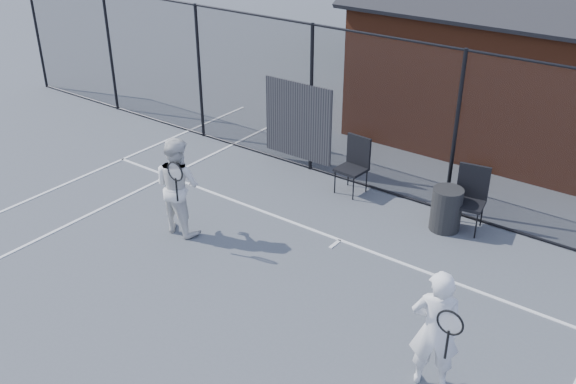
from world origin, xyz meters
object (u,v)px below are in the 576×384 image
Objects in this scene: player_back at (178,185)px; chair_left at (351,167)px; clubhouse at (509,69)px; chair_right at (468,201)px; waste_bin at (446,209)px; player_front at (435,330)px.

chair_left is at bearing 61.11° from player_back.
clubhouse reaches higher than chair_right.
waste_bin is at bearing -155.37° from chair_right.
player_front reaches higher than chair_right.
chair_right reaches higher than waste_bin.
player_back reaches higher than chair_left.
chair_left is 2.04m from waste_bin.
clubhouse reaches higher than chair_left.
player_front is at bearing -68.44° from waste_bin.
clubhouse reaches higher than player_back.
player_front is 1.47× the size of chair_right.
player_back is (-2.90, -7.33, -0.75)m from clubhouse.
chair_left is at bearing 174.39° from waste_bin.
player_front is 5.10m from player_back.
player_front is 3.82m from waste_bin.
player_back reaches higher than chair_right.
clubhouse is at bearing 78.24° from chair_left.
chair_right is at bearing 4.48° from chair_left.
clubhouse is 4.71m from chair_left.
chair_left is at bearing 132.49° from player_front.
chair_right is 0.39m from waste_bin.
clubhouse reaches higher than player_front.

